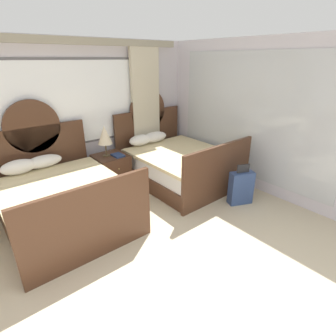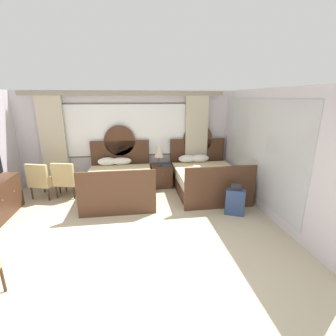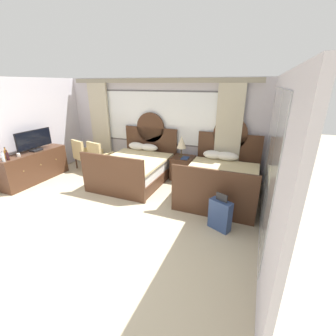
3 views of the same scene
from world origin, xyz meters
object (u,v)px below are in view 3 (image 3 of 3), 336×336
Objects in this scene: bottle_wine_dark at (7,156)px; suitcase_on_floor at (220,215)px; armchair_by_window_centre at (84,154)px; nightstand_between_beds at (183,168)px; dresser_minibar at (35,166)px; armchair_by_window_left at (99,156)px; bottle_water_clear at (3,158)px; cup_on_dresser at (19,155)px; tv_flatscreen at (34,140)px; bed_near_window at (136,167)px; bottle_liquor_amber at (6,154)px; book_on_nightstand at (185,158)px; table_lamp_on_nightstand at (182,142)px; bed_near_mirror at (221,180)px.

suitcase_on_floor is (5.02, 0.32, -0.63)m from bottle_wine_dark.
armchair_by_window_centre is 1.29× the size of suitcase_on_floor.
bottle_wine_dark reaches higher than armchair_by_window_centre.
nightstand_between_beds is 0.35× the size of dresser_minibar.
armchair_by_window_left is 1.00× the size of armchair_by_window_centre.
dresser_minibar is 0.96m from bottle_water_clear.
cup_on_dresser is (-0.05, 0.40, -0.06)m from bottle_water_clear.
nightstand_between_beds is 4.08m from tv_flatscreen.
bed_near_window is at bearing -5.77° from armchair_by_window_centre.
bottle_liquor_amber is at bearing -96.10° from tv_flatscreen.
bottle_water_clear is 2.15m from armchair_by_window_centre.
cup_on_dresser is (-3.65, -2.07, 0.55)m from nightstand_between_beds.
bottle_water_clear reaches higher than suitcase_on_floor.
bottle_wine_dark is at bearing -176.32° from suitcase_on_floor.
table_lamp_on_nightstand is at bearing 138.43° from book_on_nightstand.
armchair_by_window_left is 0.60m from armchair_by_window_centre.
bed_near_window is at bearing 37.34° from bottle_water_clear.
bed_near_mirror is at bearing 10.77° from tv_flatscreen.
bed_near_mirror reaches higher than bottle_wine_dark.
bed_near_mirror reaches higher than cup_on_dresser.
bed_near_mirror is at bearing 21.35° from bottle_water_clear.
book_on_nightstand is at bearing 22.05° from dresser_minibar.
bed_near_window is 2.92× the size of suitcase_on_floor.
cup_on_dresser is at bearing 60.26° from bottle_liquor_amber.
nightstand_between_beds is 2.23× the size of bottle_liquor_amber.
book_on_nightstand is (1.27, 0.50, 0.28)m from bed_near_window.
suitcase_on_floor is at bearing 5.08° from bottle_water_clear.
bottle_wine_dark is (-2.46, -1.74, 0.55)m from bed_near_window.
bed_near_window is at bearing -158.59° from book_on_nightstand.
suitcase_on_floor is at bearing -80.64° from bed_near_mirror.
bed_near_window is 2.26× the size of armchair_by_window_centre.
bed_near_mirror is at bearing -27.56° from table_lamp_on_nightstand.
bed_near_mirror is 8.49× the size of bottle_wine_dark.
bottle_wine_dark is at bearing -82.86° from dresser_minibar.
bed_near_window reaches higher than bottle_wine_dark.
table_lamp_on_nightstand is 2.62m from suitcase_on_floor.
suitcase_on_floor is at bearing -54.70° from table_lamp_on_nightstand.
bottle_liquor_amber is (-0.08, -0.75, -0.18)m from tv_flatscreen.
nightstand_between_beds is 0.73m from table_lamp_on_nightstand.
book_on_nightstand is 0.25× the size of tv_flatscreen.
book_on_nightstand is (-1.06, 0.49, 0.27)m from bed_near_mirror.
bed_near_mirror is 3.68m from armchair_by_window_left.
bottle_wine_dark is (-0.03, 0.12, -0.00)m from bottle_water_clear.
dresser_minibar is at bearing -167.83° from bed_near_mirror.
dresser_minibar is 0.62m from cup_on_dresser.
bed_near_mirror reaches higher than armchair_by_window_left.
bed_near_mirror is at bearing -2.59° from armchair_by_window_centre.
armchair_by_window_left reaches higher than nightstand_between_beds.
book_on_nightstand is 4.12m from dresser_minibar.
tv_flatscreen reaches higher than suitcase_on_floor.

